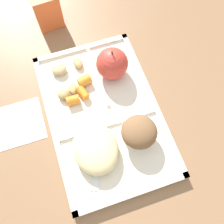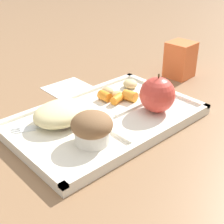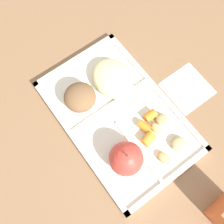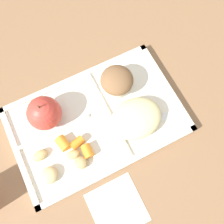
{
  "view_description": "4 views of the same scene",
  "coord_description": "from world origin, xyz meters",
  "views": [
    {
      "loc": [
        0.23,
        -0.06,
        0.57
      ],
      "look_at": [
        0.01,
        0.02,
        0.03
      ],
      "focal_mm": 41.43,
      "sensor_mm": 36.0,
      "label": 1
    },
    {
      "loc": [
        0.39,
        0.45,
        0.35
      ],
      "look_at": [
        -0.0,
        0.02,
        0.03
      ],
      "focal_mm": 51.57,
      "sensor_mm": 36.0,
      "label": 2
    },
    {
      "loc": [
        -0.15,
        0.13,
        0.61
      ],
      "look_at": [
        0.01,
        0.01,
        0.04
      ],
      "focal_mm": 40.67,
      "sensor_mm": 36.0,
      "label": 3
    },
    {
      "loc": [
        -0.04,
        -0.16,
        0.57
      ],
      "look_at": [
        0.04,
        -0.01,
        0.04
      ],
      "focal_mm": 39.15,
      "sensor_mm": 36.0,
      "label": 4
    }
  ],
  "objects": [
    {
      "name": "ground",
      "position": [
        0.0,
        0.0,
        0.0
      ],
      "size": [
        6.0,
        6.0,
        0.0
      ],
      "primitive_type": "plane",
      "color": "#846042"
    },
    {
      "name": "lunch_tray",
      "position": [
        -0.0,
        0.0,
        0.01
      ],
      "size": [
        0.4,
        0.25,
        0.02
      ],
      "color": "silver",
      "rests_on": "ground"
    },
    {
      "name": "green_apple",
      "position": [
        -0.1,
        0.05,
        0.05
      ],
      "size": [
        0.08,
        0.08,
        0.09
      ],
      "color": "#C63D33",
      "rests_on": "lunch_tray"
    },
    {
      "name": "bran_muffin",
      "position": [
        0.08,
        0.05,
        0.05
      ],
      "size": [
        0.08,
        0.08,
        0.06
      ],
      "color": "silver",
      "rests_on": "lunch_tray"
    },
    {
      "name": "carrot_slice_tilted",
      "position": [
        -0.06,
        -0.03,
        0.02
      ],
      "size": [
        0.04,
        0.03,
        0.02
      ],
      "primitive_type": "cylinder",
      "rotation": [
        0.0,
        1.57,
        3.42
      ],
      "color": "orange",
      "rests_on": "lunch_tray"
    },
    {
      "name": "carrot_slice_large",
      "position": [
        -0.09,
        -0.02,
        0.03
      ],
      "size": [
        0.03,
        0.04,
        0.02
      ],
      "primitive_type": "cylinder",
      "rotation": [
        0.0,
        1.57,
        1.78
      ],
      "color": "orange",
      "rests_on": "lunch_tray"
    },
    {
      "name": "carrot_slice_near_corner",
      "position": [
        -0.05,
        -0.06,
        0.03
      ],
      "size": [
        0.02,
        0.03,
        0.02
      ],
      "primitive_type": "cylinder",
      "rotation": [
        0.0,
        1.57,
        1.56
      ],
      "color": "orange",
      "rests_on": "lunch_tray"
    },
    {
      "name": "potato_chunk_large",
      "position": [
        -0.08,
        -0.05,
        0.02
      ],
      "size": [
        0.03,
        0.02,
        0.02
      ],
      "primitive_type": "ellipsoid",
      "rotation": [
        0.0,
        0.0,
        6.24
      ],
      "color": "tan",
      "rests_on": "lunch_tray"
    },
    {
      "name": "potato_chunk_small",
      "position": [
        -0.15,
        -0.02,
        0.02
      ],
      "size": [
        0.04,
        0.03,
        0.02
      ],
      "primitive_type": "ellipsoid",
      "rotation": [
        0.0,
        0.0,
        3.31
      ],
      "color": "tan",
      "rests_on": "lunch_tray"
    },
    {
      "name": "potato_chunk_corner",
      "position": [
        -0.07,
        -0.08,
        0.02
      ],
      "size": [
        0.04,
        0.04,
        0.02
      ],
      "primitive_type": "ellipsoid",
      "rotation": [
        0.0,
        0.0,
        5.2
      ],
      "color": "tan",
      "rests_on": "lunch_tray"
    },
    {
      "name": "potato_chunk_golden",
      "position": [
        -0.14,
        -0.07,
        0.03
      ],
      "size": [
        0.05,
        0.05,
        0.02
      ],
      "primitive_type": "ellipsoid",
      "rotation": [
        0.0,
        0.0,
        4.13
      ],
      "color": "tan",
      "rests_on": "lunch_tray"
    },
    {
      "name": "egg_noodle_pile",
      "position": [
        0.08,
        -0.04,
        0.04
      ],
      "size": [
        0.12,
        0.1,
        0.04
      ],
      "primitive_type": "ellipsoid",
      "color": "beige",
      "rests_on": "lunch_tray"
    },
    {
      "name": "meatball_center",
      "position": [
        0.09,
        -0.04,
        0.03
      ],
      "size": [
        0.03,
        0.03,
        0.03
      ],
      "primitive_type": "sphere",
      "color": "brown",
      "rests_on": "lunch_tray"
    },
    {
      "name": "meatball_side",
      "position": [
        0.08,
        -0.04,
        0.03
      ],
      "size": [
        0.03,
        0.03,
        0.03
      ],
      "primitive_type": "sphere",
      "color": "#755B4C",
      "rests_on": "lunch_tray"
    },
    {
      "name": "meatball_front",
      "position": [
        0.09,
        -0.02,
        0.03
      ],
      "size": [
        0.03,
        0.03,
        0.03
      ],
      "primitive_type": "sphere",
      "color": "brown",
      "rests_on": "lunch_tray"
    },
    {
      "name": "plastic_fork",
      "position": [
        0.12,
        -0.06,
        0.02
      ],
      "size": [
        0.13,
        0.06,
        0.0
      ],
      "color": "silver",
      "rests_on": "lunch_tray"
    },
    {
      "name": "paper_napkin",
      "position": [
        -0.04,
        -0.19,
        0.0
      ],
      "size": [
        0.11,
        0.11,
        0.0
      ],
      "primitive_type": "cube",
      "rotation": [
        0.0,
        0.0,
        -0.01
      ],
      "color": "white",
      "rests_on": "ground"
    }
  ]
}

